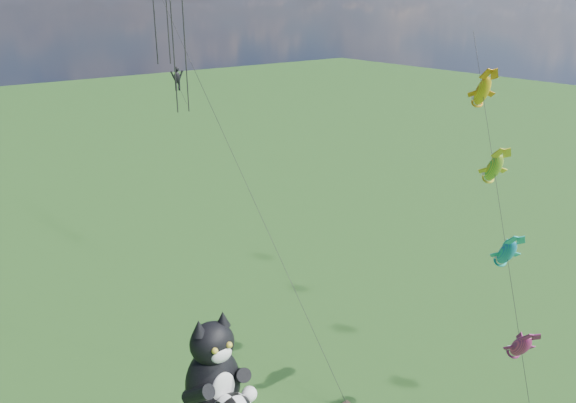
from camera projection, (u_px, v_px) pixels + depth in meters
cat_kite_rig at (217, 382)px, 20.42m from camera, size 2.42×4.14×11.70m
fish_windsock_rig at (500, 211)px, 30.24m from camera, size 9.34×13.09×20.32m
parafoil_rig at (177, 41)px, 35.54m from camera, size 2.92×17.40×27.70m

